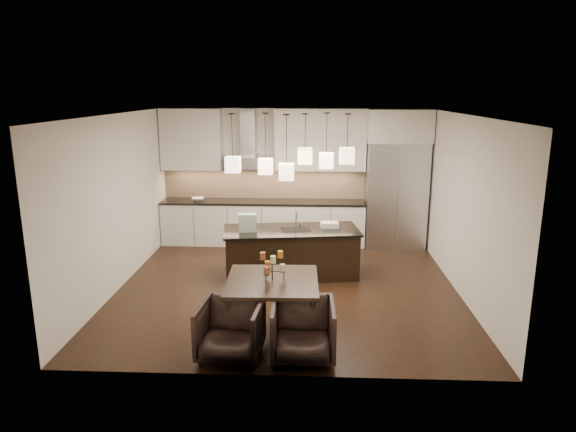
{
  "coord_description": "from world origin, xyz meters",
  "views": [
    {
      "loc": [
        0.37,
        -7.98,
        3.17
      ],
      "look_at": [
        0.0,
        0.2,
        1.15
      ],
      "focal_mm": 32.0,
      "sensor_mm": 36.0,
      "label": 1
    }
  ],
  "objects_px": {
    "island_body": "(291,253)",
    "dining_table": "(272,305)",
    "refrigerator": "(395,195)",
    "armchair_left": "(231,330)",
    "armchair_right": "(303,330)"
  },
  "relations": [
    {
      "from": "refrigerator",
      "to": "island_body",
      "type": "distance_m",
      "value": 2.84
    },
    {
      "from": "refrigerator",
      "to": "armchair_right",
      "type": "relative_size",
      "value": 2.76
    },
    {
      "from": "armchair_right",
      "to": "armchair_left",
      "type": "bearing_deg",
      "value": -179.63
    },
    {
      "from": "refrigerator",
      "to": "dining_table",
      "type": "relative_size",
      "value": 1.79
    },
    {
      "from": "armchair_left",
      "to": "refrigerator",
      "type": "bearing_deg",
      "value": 65.5
    },
    {
      "from": "refrigerator",
      "to": "dining_table",
      "type": "distance_m",
      "value": 4.62
    },
    {
      "from": "refrigerator",
      "to": "armchair_left",
      "type": "xyz_separation_m",
      "value": [
        -2.68,
        -4.72,
        -0.73
      ]
    },
    {
      "from": "armchair_left",
      "to": "island_body",
      "type": "bearing_deg",
      "value": 82.94
    },
    {
      "from": "refrigerator",
      "to": "armchair_right",
      "type": "height_order",
      "value": "refrigerator"
    },
    {
      "from": "refrigerator",
      "to": "armchair_left",
      "type": "relative_size",
      "value": 2.81
    },
    {
      "from": "refrigerator",
      "to": "island_body",
      "type": "xyz_separation_m",
      "value": [
        -2.06,
        -1.83,
        -0.68
      ]
    },
    {
      "from": "island_body",
      "to": "dining_table",
      "type": "xyz_separation_m",
      "value": [
        -0.17,
        -2.15,
        -0.03
      ]
    },
    {
      "from": "island_body",
      "to": "armchair_right",
      "type": "distance_m",
      "value": 2.88
    },
    {
      "from": "refrigerator",
      "to": "dining_table",
      "type": "bearing_deg",
      "value": -119.21
    },
    {
      "from": "refrigerator",
      "to": "armchair_left",
      "type": "distance_m",
      "value": 5.47
    }
  ]
}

